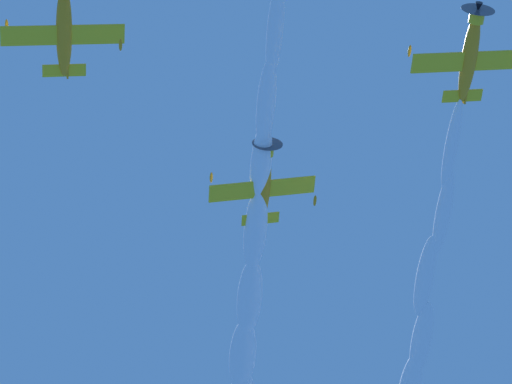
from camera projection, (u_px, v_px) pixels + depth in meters
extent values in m
ellipsoid|color=orange|center=(469.00, 58.00, 79.95)|extent=(6.56, 2.21, 1.35)
cylinder|color=yellow|center=(477.00, 16.00, 78.50)|extent=(1.04, 1.37, 1.27)
cone|color=black|center=(478.00, 7.00, 78.19)|extent=(0.76, 0.69, 0.61)
cylinder|color=#3F3F47|center=(478.00, 9.00, 78.26)|extent=(0.39, 2.74, 2.76)
cube|color=yellow|center=(468.00, 61.00, 79.91)|extent=(2.54, 8.07, 2.32)
ellipsoid|color=orange|center=(410.00, 51.00, 80.67)|extent=(0.91, 0.41, 0.31)
cube|color=yellow|center=(462.00, 96.00, 81.38)|extent=(1.30, 2.95, 0.88)
cube|color=orange|center=(463.00, 94.00, 81.83)|extent=(1.10, 0.55, 1.09)
ellipsoid|color=#1E232D|center=(471.00, 52.00, 80.15)|extent=(1.56, 1.03, 0.81)
ellipsoid|color=orange|center=(64.00, 31.00, 78.97)|extent=(6.55, 2.19, 1.37)
cube|color=yellow|center=(63.00, 35.00, 78.93)|extent=(2.55, 8.12, 2.11)
ellipsoid|color=orange|center=(121.00, 45.00, 78.26)|extent=(0.91, 0.41, 0.31)
ellipsoid|color=orange|center=(7.00, 25.00, 79.60)|extent=(0.91, 0.41, 0.31)
cube|color=yellow|center=(64.00, 70.00, 80.39)|extent=(1.30, 2.97, 0.81)
cube|color=orange|center=(67.00, 69.00, 80.84)|extent=(1.09, 0.52, 1.10)
ellipsoid|color=#1E232D|center=(66.00, 25.00, 79.17)|extent=(1.56, 1.02, 0.81)
ellipsoid|color=orange|center=(263.00, 186.00, 87.48)|extent=(6.55, 2.19, 1.51)
cylinder|color=yellow|center=(267.00, 150.00, 86.08)|extent=(1.02, 1.40, 1.32)
cone|color=black|center=(268.00, 142.00, 85.78)|extent=(0.75, 0.70, 0.64)
cylinder|color=#3F3F47|center=(267.00, 144.00, 85.85)|extent=(0.36, 2.82, 2.83)
cube|color=yellow|center=(263.00, 189.00, 87.44)|extent=(2.52, 7.95, 2.73)
ellipsoid|color=orange|center=(315.00, 201.00, 86.50)|extent=(0.91, 0.41, 0.33)
ellipsoid|color=orange|center=(211.00, 178.00, 88.38)|extent=(0.91, 0.41, 0.33)
cube|color=yellow|center=(260.00, 219.00, 88.86)|extent=(1.29, 2.91, 1.04)
cube|color=orange|center=(262.00, 217.00, 89.31)|extent=(1.09, 0.59, 1.10)
ellipsoid|color=#1E232D|center=(265.00, 180.00, 87.69)|extent=(1.55, 1.04, 0.87)
ellipsoid|color=white|center=(275.00, 29.00, 81.14)|extent=(7.41, 2.22, 1.18)
ellipsoid|color=white|center=(266.00, 104.00, 83.94)|extent=(7.44, 2.42, 1.39)
ellipsoid|color=white|center=(261.00, 165.00, 86.71)|extent=(7.47, 2.62, 1.59)
ellipsoid|color=white|center=(255.00, 230.00, 89.30)|extent=(7.50, 2.82, 1.79)
ellipsoid|color=white|center=(250.00, 298.00, 92.54)|extent=(7.53, 3.02, 1.99)
ellipsoid|color=white|center=(243.00, 355.00, 95.56)|extent=(7.57, 3.22, 2.19)
ellipsoid|color=white|center=(452.00, 145.00, 83.28)|extent=(7.38, 2.02, 0.98)
ellipsoid|color=white|center=(443.00, 213.00, 86.06)|extent=(7.41, 2.22, 1.18)
ellipsoid|color=white|center=(425.00, 276.00, 88.96)|extent=(7.44, 2.42, 1.39)
ellipsoid|color=white|center=(422.00, 340.00, 91.81)|extent=(7.47, 2.62, 1.59)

